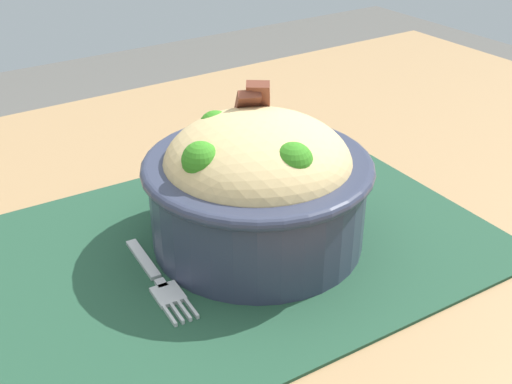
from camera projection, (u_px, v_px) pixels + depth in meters
table at (265, 310)px, 0.61m from camera, size 1.27×0.89×0.76m
placemat at (232, 246)px, 0.58m from camera, size 0.46×0.34×0.00m
bowl at (256, 183)px, 0.55m from camera, size 0.20×0.20×0.14m
fork at (159, 282)px, 0.52m from camera, size 0.02×0.12×0.00m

